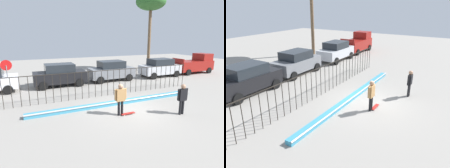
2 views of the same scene
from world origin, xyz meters
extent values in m
plane|color=gray|center=(0.00, 0.00, 0.00)|extent=(60.00, 60.00, 0.00)
cube|color=teal|center=(0.00, 1.16, 0.11)|extent=(11.00, 0.36, 0.22)
cylinder|color=#B2B2B7|center=(0.00, 0.98, 0.22)|extent=(11.00, 0.09, 0.09)
cylinder|color=black|center=(-6.53, 3.10, 0.93)|extent=(0.04, 0.04, 1.85)
cylinder|color=black|center=(-6.07, 3.10, 0.93)|extent=(0.04, 0.04, 1.85)
cylinder|color=black|center=(-5.60, 3.10, 0.93)|extent=(0.04, 0.04, 1.85)
cylinder|color=black|center=(-5.13, 3.10, 0.93)|extent=(0.04, 0.04, 1.85)
cylinder|color=black|center=(-4.67, 3.10, 0.93)|extent=(0.04, 0.04, 1.85)
cylinder|color=black|center=(-4.20, 3.10, 0.93)|extent=(0.04, 0.04, 1.85)
cylinder|color=black|center=(-3.73, 3.10, 0.93)|extent=(0.04, 0.04, 1.85)
cylinder|color=black|center=(-3.27, 3.10, 0.93)|extent=(0.04, 0.04, 1.85)
cylinder|color=black|center=(-2.80, 3.10, 0.93)|extent=(0.04, 0.04, 1.85)
cylinder|color=black|center=(-2.33, 3.10, 0.93)|extent=(0.04, 0.04, 1.85)
cylinder|color=black|center=(-1.87, 3.10, 0.93)|extent=(0.04, 0.04, 1.85)
cylinder|color=black|center=(-1.40, 3.10, 0.93)|extent=(0.04, 0.04, 1.85)
cylinder|color=black|center=(-0.93, 3.10, 0.93)|extent=(0.04, 0.04, 1.85)
cylinder|color=black|center=(-0.47, 3.10, 0.93)|extent=(0.04, 0.04, 1.85)
cylinder|color=black|center=(0.00, 3.10, 0.93)|extent=(0.04, 0.04, 1.85)
cylinder|color=black|center=(0.47, 3.10, 0.93)|extent=(0.04, 0.04, 1.85)
cylinder|color=black|center=(0.93, 3.10, 0.93)|extent=(0.04, 0.04, 1.85)
cylinder|color=black|center=(1.40, 3.10, 0.93)|extent=(0.04, 0.04, 1.85)
cylinder|color=black|center=(1.87, 3.10, 0.93)|extent=(0.04, 0.04, 1.85)
cylinder|color=black|center=(2.33, 3.10, 0.93)|extent=(0.04, 0.04, 1.85)
cylinder|color=black|center=(2.80, 3.10, 0.93)|extent=(0.04, 0.04, 1.85)
cylinder|color=black|center=(3.27, 3.10, 0.93)|extent=(0.04, 0.04, 1.85)
cylinder|color=black|center=(3.73, 3.10, 0.93)|extent=(0.04, 0.04, 1.85)
cylinder|color=black|center=(4.20, 3.10, 0.93)|extent=(0.04, 0.04, 1.85)
cylinder|color=black|center=(4.67, 3.10, 0.93)|extent=(0.04, 0.04, 1.85)
cylinder|color=black|center=(5.13, 3.10, 0.93)|extent=(0.04, 0.04, 1.85)
cylinder|color=black|center=(5.60, 3.10, 0.93)|extent=(0.04, 0.04, 1.85)
cylinder|color=black|center=(6.07, 3.10, 0.93)|extent=(0.04, 0.04, 1.85)
cylinder|color=black|center=(6.53, 3.10, 0.93)|extent=(0.04, 0.04, 1.85)
cylinder|color=black|center=(7.00, 3.10, 0.93)|extent=(0.04, 0.04, 1.85)
cube|color=black|center=(0.00, 3.10, 1.83)|extent=(14.00, 0.04, 0.04)
cylinder|color=black|center=(-0.87, -0.44, 0.40)|extent=(0.13, 0.13, 0.80)
cylinder|color=black|center=(-0.68, -0.44, 0.40)|extent=(0.13, 0.13, 0.80)
cube|color=#A87A47|center=(-0.78, -0.44, 1.13)|extent=(0.49, 0.21, 0.66)
sphere|color=#A87A5B|center=(-0.78, -0.44, 1.59)|extent=(0.26, 0.26, 0.26)
cylinder|color=#A87A47|center=(-1.07, -0.44, 1.16)|extent=(0.10, 0.10, 0.59)
cylinder|color=#A87A47|center=(-0.48, -0.44, 1.16)|extent=(0.10, 0.10, 0.59)
cube|color=#A51E19|center=(-0.37, -0.53, 0.06)|extent=(0.80, 0.20, 0.02)
cylinder|color=silver|center=(-0.10, -0.46, 0.03)|extent=(0.05, 0.03, 0.05)
cylinder|color=silver|center=(-0.10, -0.61, 0.03)|extent=(0.05, 0.03, 0.05)
cylinder|color=silver|center=(-0.64, -0.46, 0.03)|extent=(0.05, 0.03, 0.05)
cylinder|color=silver|center=(-0.64, -0.61, 0.03)|extent=(0.05, 0.03, 0.05)
cylinder|color=black|center=(2.17, -1.68, 0.39)|extent=(0.13, 0.13, 0.78)
cylinder|color=black|center=(2.36, -1.68, 0.39)|extent=(0.13, 0.13, 0.78)
cube|color=black|center=(2.27, -1.68, 1.10)|extent=(0.47, 0.20, 0.64)
sphere|color=#A87A5B|center=(2.27, -1.68, 1.55)|extent=(0.25, 0.25, 0.25)
cylinder|color=black|center=(1.98, -1.68, 1.13)|extent=(0.10, 0.10, 0.58)
cylinder|color=black|center=(2.55, -1.68, 1.13)|extent=(0.10, 0.10, 0.58)
cube|color=black|center=(-2.60, 7.37, 0.79)|extent=(4.30, 1.90, 0.90)
cube|color=#1E2328|center=(-2.60, 7.37, 1.57)|extent=(2.37, 1.71, 0.66)
cylinder|color=black|center=(-1.14, 8.32, 0.34)|extent=(0.68, 0.22, 0.68)
cylinder|color=black|center=(-1.14, 6.42, 0.34)|extent=(0.68, 0.22, 0.68)
cylinder|color=black|center=(-4.06, 6.42, 0.34)|extent=(0.68, 0.22, 0.68)
cube|color=slate|center=(2.26, 7.50, 0.79)|extent=(4.30, 1.90, 0.90)
cube|color=#1E2328|center=(2.26, 7.50, 1.57)|extent=(2.37, 1.71, 0.66)
cylinder|color=black|center=(3.72, 8.45, 0.34)|extent=(0.68, 0.22, 0.68)
cylinder|color=black|center=(3.72, 6.55, 0.34)|extent=(0.68, 0.22, 0.68)
cylinder|color=black|center=(0.79, 8.45, 0.34)|extent=(0.68, 0.22, 0.68)
cylinder|color=black|center=(0.79, 6.55, 0.34)|extent=(0.68, 0.22, 0.68)
cube|color=#B7BABF|center=(7.77, 7.13, 0.79)|extent=(4.30, 1.90, 0.90)
cube|color=#1E2328|center=(7.77, 7.13, 1.57)|extent=(2.36, 1.71, 0.66)
cylinder|color=black|center=(9.23, 8.08, 0.34)|extent=(0.68, 0.22, 0.68)
cylinder|color=black|center=(9.23, 6.18, 0.34)|extent=(0.68, 0.22, 0.68)
cylinder|color=black|center=(6.31, 8.08, 0.34)|extent=(0.68, 0.22, 0.68)
cylinder|color=black|center=(6.31, 6.18, 0.34)|extent=(0.68, 0.22, 0.68)
cube|color=maroon|center=(12.58, 7.21, 0.89)|extent=(4.70, 1.90, 1.10)
cube|color=maroon|center=(14.03, 7.21, 1.84)|extent=(1.50, 1.75, 0.80)
cube|color=maroon|center=(10.29, 7.21, 1.62)|extent=(0.12, 1.75, 0.36)
cylinder|color=black|center=(14.18, 8.16, 0.34)|extent=(0.68, 0.22, 0.68)
cylinder|color=black|center=(14.18, 6.26, 0.34)|extent=(0.68, 0.22, 0.68)
cylinder|color=black|center=(10.98, 8.16, 0.34)|extent=(0.68, 0.22, 0.68)
cylinder|color=black|center=(10.98, 6.26, 0.34)|extent=(0.68, 0.22, 0.68)
cylinder|color=brown|center=(8.87, 10.87, 3.58)|extent=(0.36, 0.36, 7.17)
camera|label=1|loc=(-5.08, -8.83, 4.03)|focal=30.26mm
camera|label=2|loc=(-10.89, -4.54, 5.53)|focal=35.17mm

